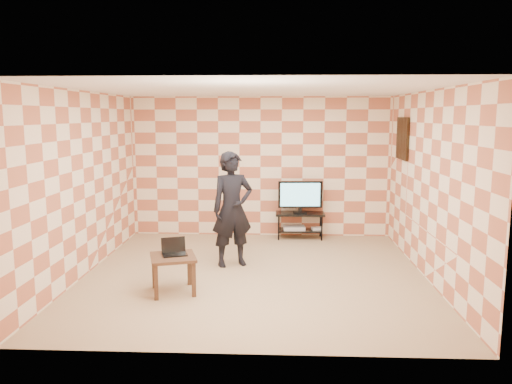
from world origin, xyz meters
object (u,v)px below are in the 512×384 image
(side_table, at_px, (173,262))
(person, at_px, (232,209))
(tv, at_px, (300,195))
(tv_stand, at_px, (300,220))

(side_table, distance_m, person, 1.51)
(person, bearing_deg, tv, 34.02)
(tv_stand, relative_size, person, 0.51)
(person, bearing_deg, tv_stand, 34.06)
(tv, bearing_deg, side_table, -120.78)
(tv_stand, height_order, tv, tv)
(tv_stand, xyz_separation_m, person, (-1.13, -1.78, 0.53))
(tv, relative_size, person, 0.47)
(tv_stand, height_order, side_table, same)
(side_table, relative_size, person, 0.40)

